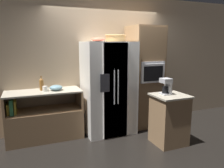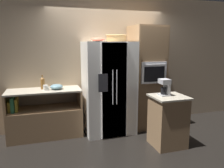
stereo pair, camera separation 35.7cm
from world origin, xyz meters
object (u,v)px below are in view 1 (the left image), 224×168
Objects in this scene: bottle_tall at (42,84)px; coffee_maker at (167,86)px; refrigerator at (108,88)px; wicker_basket at (116,38)px; wall_oven at (144,77)px; mixing_bowl at (56,88)px; mug at (45,89)px; fruit_bowl at (98,39)px.

bottle_tall is 2.30m from coffee_maker.
wicker_basket is (0.18, 0.06, 0.99)m from refrigerator.
mixing_bowl is (-1.88, 0.02, -0.10)m from wall_oven.
wicker_basket is at bearing 122.25° from coffee_maker.
mixing_bowl is at bearing 151.65° from coffee_maker.
wall_oven is 18.11× the size of mug.
fruit_bowl reaches higher than mug.
coffee_maker is (1.79, -0.97, 0.08)m from mixing_bowl.
mixing_bowl is (-0.80, 0.12, -0.89)m from fruit_bowl.
bottle_tall is (-1.45, 0.13, -0.86)m from wicker_basket.
mug is (-1.00, 0.11, -0.90)m from fruit_bowl.
wicker_basket reaches higher than fruit_bowl.
bottle_tall is at bearing 176.72° from wall_oven.
bottle_tall reaches higher than coffee_maker.
refrigerator is 1.18m from coffee_maker.
wicker_basket reaches higher than coffee_maker.
wicker_basket is at bearing 12.30° from fruit_bowl.
mug is (-1.22, 0.09, 0.06)m from refrigerator.
wicker_basket is at bearing -1.44° from mixing_bowl.
bottle_tall is at bearing 174.88° from wicker_basket.
wicker_basket is at bearing -1.03° from mug.
mug is at bearing -64.21° from bottle_tall.
fruit_bowl is 1.54m from coffee_maker.
bottle_tall is (-2.13, 0.12, -0.03)m from wall_oven.
wall_oven is at bearing 0.64° from wicker_basket.
refrigerator is 1.02m from mixing_bowl.
wall_oven is at bearing 84.39° from coffee_maker.
wall_oven reaches higher than bottle_tall.
bottle_tall is 2.29× the size of mug.
mixing_bowl is (0.20, 0.00, 0.00)m from mug.
mug is at bearing 179.52° from wall_oven.
wicker_basket is 0.41m from fruit_bowl.
mug is 0.20m from mixing_bowl.
wall_oven reaches higher than fruit_bowl.
coffee_maker is (2.04, -1.07, 0.01)m from bottle_tall.
refrigerator is 1.01m from wicker_basket.
wicker_basket is 1.59× the size of fruit_bowl.
fruit_bowl is (-0.40, -0.09, -0.03)m from wicker_basket.
wall_oven is 1.07m from wicker_basket.
mixing_bowl reaches higher than mug.
wall_oven is at bearing -3.28° from bottle_tall.
wall_oven is 0.95m from coffee_maker.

